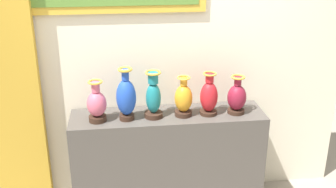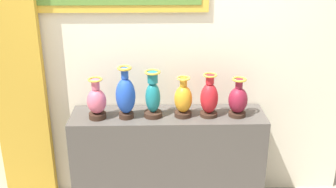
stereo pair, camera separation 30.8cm
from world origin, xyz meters
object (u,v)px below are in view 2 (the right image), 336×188
(vase_teal, at_px, (153,97))
(vase_sapphire, at_px, (126,96))
(vase_rose, at_px, (97,102))
(vase_amber, at_px, (183,100))
(vase_burgundy, at_px, (238,100))
(vase_crimson, at_px, (209,98))

(vase_teal, bearing_deg, vase_sapphire, -175.64)
(vase_rose, relative_size, vase_teal, 0.87)
(vase_amber, bearing_deg, vase_teal, -179.80)
(vase_teal, xyz_separation_m, vase_burgundy, (0.69, -0.00, -0.03))
(vase_crimson, bearing_deg, vase_burgundy, -1.31)
(vase_teal, relative_size, vase_burgundy, 1.20)
(vase_sapphire, distance_m, vase_crimson, 0.67)
(vase_teal, xyz_separation_m, vase_amber, (0.25, 0.00, -0.03))
(vase_sapphire, bearing_deg, vase_burgundy, 0.75)
(vase_sapphire, relative_size, vase_teal, 1.11)
(vase_sapphire, xyz_separation_m, vase_crimson, (0.67, 0.02, -0.04))
(vase_burgundy, bearing_deg, vase_amber, 179.29)
(vase_sapphire, relative_size, vase_burgundy, 1.33)
(vase_amber, distance_m, vase_burgundy, 0.44)
(vase_amber, relative_size, vase_burgundy, 1.03)
(vase_crimson, height_order, vase_burgundy, vase_crimson)
(vase_rose, relative_size, vase_burgundy, 1.04)
(vase_sapphire, height_order, vase_teal, vase_sapphire)
(vase_teal, distance_m, vase_burgundy, 0.69)
(vase_amber, bearing_deg, vase_sapphire, -177.84)
(vase_crimson, xyz_separation_m, vase_burgundy, (0.23, -0.01, -0.02))
(vase_rose, bearing_deg, vase_teal, 2.66)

